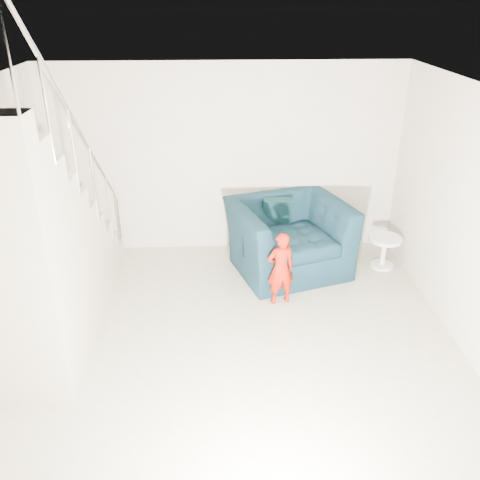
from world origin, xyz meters
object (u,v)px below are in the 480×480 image
at_px(toddler, 281,269).
at_px(side_table, 384,247).
at_px(armchair, 289,237).
at_px(staircase, 38,263).

xyz_separation_m(toddler, side_table, (1.56, 0.84, -0.17)).
height_order(armchair, toddler, armchair).
bearing_deg(side_table, armchair, 179.47).
bearing_deg(armchair, toddler, -121.87).
bearing_deg(staircase, toddler, 12.83).
distance_m(toddler, side_table, 1.78).
relative_size(side_table, staircase, 0.13).
relative_size(toddler, side_table, 2.09).
distance_m(armchair, staircase, 3.24).
height_order(side_table, staircase, staircase).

